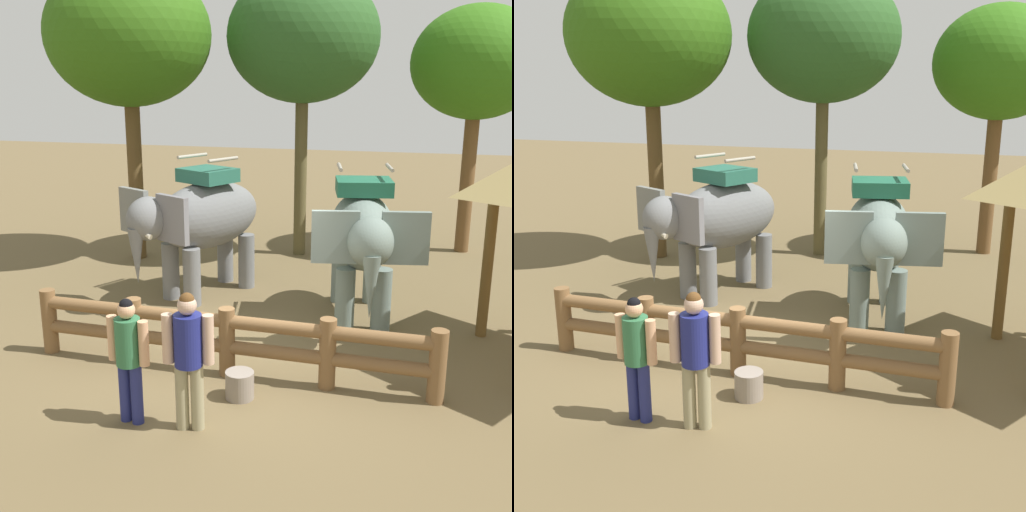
% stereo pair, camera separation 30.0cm
% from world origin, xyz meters
% --- Properties ---
extents(ground_plane, '(60.00, 60.00, 0.00)m').
position_xyz_m(ground_plane, '(0.00, 0.00, 0.00)').
color(ground_plane, brown).
extents(log_fence, '(6.24, 0.36, 1.05)m').
position_xyz_m(log_fence, '(-0.00, -0.29, 0.60)').
color(log_fence, brown).
rests_on(log_fence, ground).
extents(elephant_near_left, '(2.58, 3.29, 2.80)m').
position_xyz_m(elephant_near_left, '(-1.60, 3.06, 1.58)').
color(elephant_near_left, slate).
rests_on(elephant_near_left, ground).
extents(elephant_center, '(1.99, 3.33, 2.80)m').
position_xyz_m(elephant_center, '(1.65, 2.51, 1.57)').
color(elephant_center, slate).
rests_on(elephant_center, ground).
extents(tourist_woman_in_black, '(0.59, 0.37, 1.68)m').
position_xyz_m(tourist_woman_in_black, '(-0.77, -1.90, 0.97)').
color(tourist_woman_in_black, navy).
rests_on(tourist_woman_in_black, ground).
extents(tourist_man_in_blue, '(0.63, 0.41, 1.81)m').
position_xyz_m(tourist_man_in_blue, '(0.01, -1.86, 1.05)').
color(tourist_man_in_blue, '#99906A').
rests_on(tourist_man_in_blue, ground).
extents(tree_far_left, '(3.53, 3.53, 6.68)m').
position_xyz_m(tree_far_left, '(-0.32, 6.67, 5.15)').
color(tree_far_left, brown).
rests_on(tree_far_left, ground).
extents(tree_back_center, '(3.75, 3.75, 6.80)m').
position_xyz_m(tree_back_center, '(-4.06, 5.31, 5.17)').
color(tree_back_center, brown).
rests_on(tree_back_center, ground).
extents(tree_far_right, '(3.12, 3.12, 5.94)m').
position_xyz_m(tree_far_right, '(3.62, 8.00, 4.57)').
color(tree_far_right, brown).
rests_on(tree_far_right, ground).
extents(feed_bucket, '(0.40, 0.40, 0.39)m').
position_xyz_m(feed_bucket, '(0.39, -0.93, 0.19)').
color(feed_bucket, gray).
rests_on(feed_bucket, ground).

